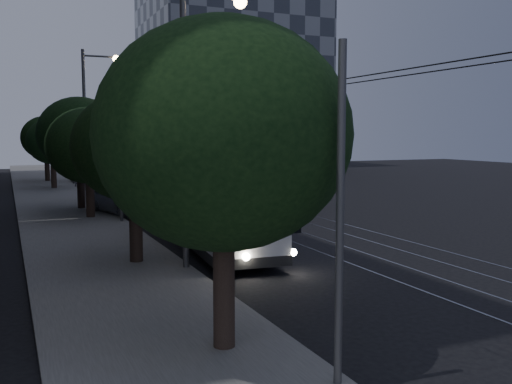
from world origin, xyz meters
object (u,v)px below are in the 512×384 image
at_px(car_white_c, 111,179).
at_px(streetlamp_near, 196,99).
at_px(car_white_a, 143,195).
at_px(trolleybus, 208,204).
at_px(car_white_d, 81,174).
at_px(pickup_silver, 133,200).
at_px(car_white_b, 116,192).
at_px(streetlamp_far, 91,111).

distance_m(car_white_c, streetlamp_near, 29.79).
bearing_deg(car_white_a, trolleybus, -76.50).
distance_m(car_white_d, streetlamp_near, 35.93).
distance_m(car_white_a, streetlamp_near, 18.42).
bearing_deg(car_white_d, trolleybus, -86.62).
relative_size(car_white_d, streetlamp_near, 0.50).
relative_size(car_white_c, streetlamp_near, 0.53).
bearing_deg(car_white_d, pickup_silver, -88.70).
distance_m(car_white_a, car_white_d, 18.05).
relative_size(trolleybus, pickup_silver, 1.97).
xyz_separation_m(car_white_a, car_white_b, (-1.11, 3.01, 0.00)).
relative_size(car_white_a, streetlamp_near, 0.39).
xyz_separation_m(car_white_a, car_white_d, (-1.55, 17.99, 0.17)).
bearing_deg(streetlamp_near, car_white_a, 83.21).
xyz_separation_m(pickup_silver, car_white_d, (-0.06, 22.20, -0.06)).
bearing_deg(streetlamp_far, car_white_b, 32.40).
distance_m(car_white_a, car_white_c, 11.71).
height_order(car_white_a, car_white_c, car_white_c).
distance_m(car_white_b, car_white_c, 8.78).
distance_m(pickup_silver, car_white_d, 22.20).
height_order(pickup_silver, streetlamp_far, streetlamp_far).
bearing_deg(car_white_d, car_white_b, -87.17).
bearing_deg(streetlamp_far, car_white_a, -36.63).
xyz_separation_m(trolleybus, streetlamp_near, (-1.78, -4.12, 3.94)).
bearing_deg(car_white_b, pickup_silver, -101.28).
relative_size(pickup_silver, car_white_b, 1.44).
height_order(car_white_d, streetlamp_far, streetlamp_far).
bearing_deg(car_white_a, car_white_d, 109.76).
relative_size(pickup_silver, car_white_c, 1.25).
relative_size(trolleybus, car_white_a, 3.34).
relative_size(trolleybus, streetlamp_far, 1.23).
bearing_deg(car_white_b, car_white_d, 83.41).
bearing_deg(trolleybus, pickup_silver, 102.04).
bearing_deg(car_white_a, streetlamp_near, -81.96).
xyz_separation_m(car_white_d, streetlamp_near, (-0.55, -35.61, 4.78)).
xyz_separation_m(car_white_d, streetlamp_far, (-1.14, -15.99, 5.05)).
xyz_separation_m(trolleybus, car_white_c, (0.31, 25.22, -0.83)).
distance_m(car_white_a, car_white_b, 3.20).
xyz_separation_m(streetlamp_near, streetlamp_far, (-0.59, 19.62, 0.27)).
distance_m(car_white_b, streetlamp_near, 21.24).
distance_m(pickup_silver, car_white_c, 16.00).
bearing_deg(pickup_silver, car_white_d, 73.98).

